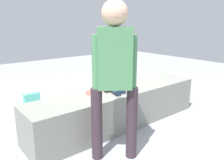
# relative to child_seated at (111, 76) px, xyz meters

# --- Properties ---
(ground_plane) EXTENTS (12.00, 12.00, 0.00)m
(ground_plane) POSITION_rel_child_seated_xyz_m (0.13, -0.01, -0.72)
(ground_plane) COLOR #91959B
(concrete_ledge) EXTENTS (2.61, 0.57, 0.51)m
(concrete_ledge) POSITION_rel_child_seated_xyz_m (0.13, -0.01, -0.47)
(concrete_ledge) COLOR gray
(concrete_ledge) RESTS_ON ground_plane
(child_seated) EXTENTS (0.29, 0.34, 0.48)m
(child_seated) POSITION_rel_child_seated_xyz_m (0.00, 0.00, 0.00)
(child_seated) COLOR #1B2B43
(child_seated) RESTS_ON concrete_ledge
(adult_standing) EXTENTS (0.41, 0.35, 1.61)m
(adult_standing) POSITION_rel_child_seated_xyz_m (-0.44, -0.59, 0.25)
(adult_standing) COLOR #35272E
(adult_standing) RESTS_ON ground_plane
(cake_plate) EXTENTS (0.22, 0.22, 0.07)m
(cake_plate) POSITION_rel_child_seated_xyz_m (-0.22, 0.08, -0.19)
(cake_plate) COLOR #E0594C
(cake_plate) RESTS_ON concrete_ledge
(gift_bag) EXTENTS (0.25, 0.08, 0.34)m
(gift_bag) POSITION_rel_child_seated_xyz_m (-0.64, 1.25, -0.57)
(gift_bag) COLOR #59C6B2
(gift_bag) RESTS_ON ground_plane
(railing_post) EXTENTS (0.36, 0.36, 1.03)m
(railing_post) POSITION_rel_child_seated_xyz_m (0.54, 0.83, -0.34)
(railing_post) COLOR black
(railing_post) RESTS_ON ground_plane
(water_bottle_near_gift) EXTENTS (0.07, 0.07, 0.19)m
(water_bottle_near_gift) POSITION_rel_child_seated_xyz_m (1.02, 1.04, -0.63)
(water_bottle_near_gift) COLOR silver
(water_bottle_near_gift) RESTS_ON ground_plane
(cake_box_white) EXTENTS (0.35, 0.33, 0.11)m
(cake_box_white) POSITION_rel_child_seated_xyz_m (-0.27, 0.84, -0.67)
(cake_box_white) COLOR white
(cake_box_white) RESTS_ON ground_plane
(handbag_black_leather) EXTENTS (0.31, 0.15, 0.37)m
(handbag_black_leather) POSITION_rel_child_seated_xyz_m (1.13, 0.58, -0.58)
(handbag_black_leather) COLOR black
(handbag_black_leather) RESTS_ON ground_plane
(handbag_brown_canvas) EXTENTS (0.32, 0.13, 0.35)m
(handbag_brown_canvas) POSITION_rel_child_seated_xyz_m (-0.94, 0.53, -0.60)
(handbag_brown_canvas) COLOR brown
(handbag_brown_canvas) RESTS_ON ground_plane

